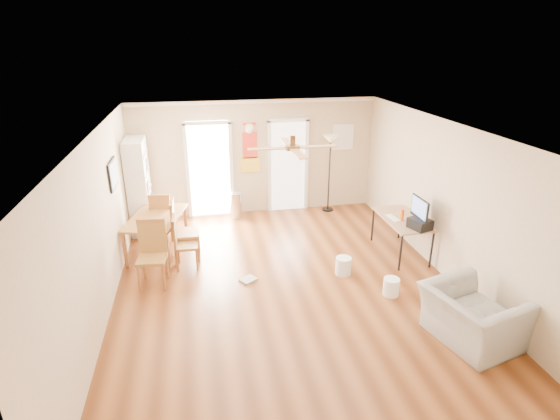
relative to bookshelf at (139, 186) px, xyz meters
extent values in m
plane|color=brown|center=(2.53, -2.89, -0.98)|extent=(7.00, 7.00, 0.00)
cube|color=red|center=(2.41, 0.59, 0.57)|extent=(0.46, 0.03, 1.10)
cube|color=white|center=(4.58, 0.58, 0.72)|extent=(0.50, 0.04, 0.60)
cube|color=black|center=(-0.19, -1.49, 0.72)|extent=(0.04, 0.66, 0.48)
cylinder|color=silver|center=(2.01, 0.30, -0.69)|extent=(0.31, 0.31, 0.60)
cube|color=white|center=(4.73, -2.04, -0.26)|extent=(0.15, 0.38, 0.01)
cube|color=black|center=(4.98, -2.56, -0.17)|extent=(0.40, 0.43, 0.18)
cylinder|color=orange|center=(4.83, -2.16, -0.15)|extent=(0.08, 0.08, 0.22)
cylinder|color=white|center=(3.59, -2.63, -0.83)|extent=(0.34, 0.34, 0.31)
cylinder|color=white|center=(4.12, -3.42, -0.84)|extent=(0.31, 0.31, 0.29)
cube|color=#A0A09B|center=(1.93, -2.54, -0.96)|extent=(0.33, 0.31, 0.04)
imported|color=#9E9E99|center=(4.68, -4.67, -0.61)|extent=(1.25, 1.36, 0.75)
camera|label=1|loc=(1.22, -8.98, 2.86)|focal=28.00mm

